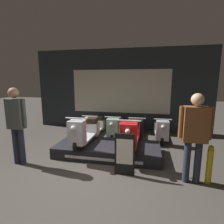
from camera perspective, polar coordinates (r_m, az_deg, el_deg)
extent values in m
plane|color=#423D38|center=(3.77, -7.66, -21.69)|extent=(30.00, 30.00, 0.00)
cube|color=#23282D|center=(7.02, 2.69, 7.15)|extent=(7.04, 0.08, 3.20)
cube|color=beige|center=(6.98, 2.63, 6.72)|extent=(3.87, 0.01, 1.70)
cube|color=black|center=(4.83, -1.42, -12.17)|extent=(2.75, 1.16, 0.29)
cube|color=silver|center=(4.31, -3.24, -15.25)|extent=(1.93, 0.01, 0.07)
cylinder|color=black|center=(4.36, -11.35, -10.54)|extent=(0.09, 0.32, 0.32)
cylinder|color=black|center=(5.43, -6.40, -6.20)|extent=(0.09, 0.32, 0.32)
cube|color=#BCBCC1|center=(4.89, -8.59, -8.24)|extent=(0.36, 1.10, 0.05)
cube|color=#BCBCC1|center=(4.29, -11.38, -6.58)|extent=(0.38, 0.29, 0.58)
cube|color=#BCBCC1|center=(5.38, -6.50, -5.42)|extent=(0.39, 0.34, 0.37)
cube|color=black|center=(5.31, -6.58, -2.73)|extent=(0.29, 0.31, 0.15)
cylinder|color=silver|center=(4.19, -11.59, -2.00)|extent=(0.54, 0.03, 0.03)
sphere|color=white|center=(4.06, -12.57, -5.17)|extent=(0.11, 0.11, 0.11)
cylinder|color=black|center=(4.06, 5.31, -11.98)|extent=(0.09, 0.32, 0.32)
cylinder|color=black|center=(5.19, 6.81, -6.99)|extent=(0.09, 0.32, 0.32)
cube|color=red|center=(4.63, 6.16, -9.29)|extent=(0.36, 1.10, 0.05)
cube|color=red|center=(3.98, 5.42, -7.74)|extent=(0.38, 0.29, 0.58)
cube|color=red|center=(5.14, 6.81, -6.18)|extent=(0.39, 0.34, 0.37)
cube|color=black|center=(5.07, 6.87, -3.37)|extent=(0.29, 0.31, 0.15)
cylinder|color=silver|center=(3.88, 5.50, -2.83)|extent=(0.54, 0.03, 0.03)
sphere|color=white|center=(3.74, 5.12, -6.32)|extent=(0.11, 0.11, 0.11)
cylinder|color=black|center=(5.97, -7.21, -7.59)|extent=(0.09, 0.32, 0.32)
cylinder|color=black|center=(7.07, -4.07, -4.68)|extent=(0.09, 0.32, 0.32)
cube|color=beige|center=(6.52, -5.50, -6.09)|extent=(0.36, 1.10, 0.05)
cube|color=beige|center=(5.90, -7.21, -4.67)|extent=(0.38, 0.29, 0.58)
cube|color=beige|center=(7.02, -4.13, -4.07)|extent=(0.39, 0.34, 0.37)
cube|color=black|center=(6.95, -4.18, -2.00)|extent=(0.29, 0.31, 0.15)
cylinder|color=silver|center=(5.81, -7.31, -1.34)|extent=(0.54, 0.03, 0.03)
sphere|color=white|center=(5.68, -7.90, -3.60)|extent=(0.11, 0.11, 0.11)
cylinder|color=black|center=(5.77, 0.20, -8.14)|extent=(0.09, 0.32, 0.32)
cylinder|color=black|center=(6.90, 2.19, -5.03)|extent=(0.09, 0.32, 0.32)
cube|color=#8EC6AD|center=(6.34, 1.29, -6.52)|extent=(0.36, 1.10, 0.05)
cube|color=#8EC6AD|center=(5.70, 0.25, -5.12)|extent=(0.38, 0.29, 0.58)
cube|color=#8EC6AD|center=(6.86, 2.16, -4.41)|extent=(0.39, 0.34, 0.37)
cube|color=black|center=(6.79, 2.17, -2.29)|extent=(0.29, 0.31, 0.15)
cylinder|color=silver|center=(5.61, 0.24, -1.68)|extent=(0.54, 0.03, 0.03)
sphere|color=white|center=(5.47, -0.17, -4.03)|extent=(0.11, 0.11, 0.11)
cylinder|color=black|center=(5.68, 8.01, -8.57)|extent=(0.09, 0.32, 0.32)
cylinder|color=black|center=(6.82, 8.69, -5.33)|extent=(0.09, 0.32, 0.32)
cube|color=black|center=(6.25, 8.38, -6.88)|extent=(0.36, 1.10, 0.05)
cube|color=black|center=(5.61, 8.11, -5.51)|extent=(0.38, 0.29, 0.58)
cube|color=black|center=(6.78, 8.69, -4.70)|extent=(0.39, 0.34, 0.37)
cube|color=black|center=(6.71, 8.75, -2.56)|extent=(0.29, 0.31, 0.15)
cylinder|color=silver|center=(5.51, 8.20, -2.01)|extent=(0.54, 0.03, 0.03)
sphere|color=white|center=(5.37, 8.01, -4.41)|extent=(0.11, 0.11, 0.11)
cylinder|color=black|center=(5.69, 15.96, -8.84)|extent=(0.09, 0.32, 0.32)
cylinder|color=black|center=(6.83, 15.25, -5.56)|extent=(0.09, 0.32, 0.32)
cube|color=#BCBCC1|center=(6.26, 15.57, -7.13)|extent=(0.36, 1.10, 0.05)
cube|color=#BCBCC1|center=(5.62, 16.10, -5.79)|extent=(0.38, 0.29, 0.58)
cube|color=#BCBCC1|center=(6.79, 15.30, -4.94)|extent=(0.39, 0.34, 0.37)
cube|color=black|center=(6.71, 15.41, -2.80)|extent=(0.29, 0.31, 0.15)
cylinder|color=silver|center=(5.53, 16.29, -2.30)|extent=(0.54, 0.03, 0.03)
sphere|color=white|center=(5.38, 16.34, -4.71)|extent=(0.11, 0.11, 0.11)
cylinder|color=#232838|center=(4.86, -28.90, -9.65)|extent=(0.13, 0.13, 0.88)
cylinder|color=#232838|center=(4.75, -27.31, -9.95)|extent=(0.13, 0.13, 0.88)
cube|color=#474C47|center=(4.61, -28.95, -0.54)|extent=(0.38, 0.21, 0.70)
cylinder|color=#474C47|center=(4.76, -31.08, -0.09)|extent=(0.08, 0.08, 0.64)
cylinder|color=#474C47|center=(4.46, -26.74, -0.31)|extent=(0.08, 0.08, 0.64)
sphere|color=#A87A5B|center=(4.55, -29.49, 5.47)|extent=(0.24, 0.24, 0.24)
cylinder|color=#232838|center=(3.85, 23.20, -14.62)|extent=(0.13, 0.13, 0.85)
cylinder|color=#232838|center=(3.90, 26.16, -14.56)|extent=(0.13, 0.13, 0.85)
cube|color=brown|center=(3.63, 25.59, -3.63)|extent=(0.44, 0.25, 0.67)
cylinder|color=brown|center=(3.57, 21.56, -3.11)|extent=(0.08, 0.08, 0.62)
cylinder|color=brown|center=(3.70, 29.55, -3.30)|extent=(0.08, 0.08, 0.62)
sphere|color=tan|center=(3.55, 26.18, 3.70)|extent=(0.23, 0.23, 0.23)
cube|color=black|center=(3.78, 4.16, -13.69)|extent=(0.42, 0.04, 0.92)
cube|color=white|center=(3.73, 4.13, -12.85)|extent=(0.35, 0.01, 0.55)
cylinder|color=gold|center=(4.01, 29.17, -15.28)|extent=(0.11, 0.11, 0.70)
sphere|color=gold|center=(3.86, 29.68, -10.12)|extent=(0.10, 0.10, 0.10)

